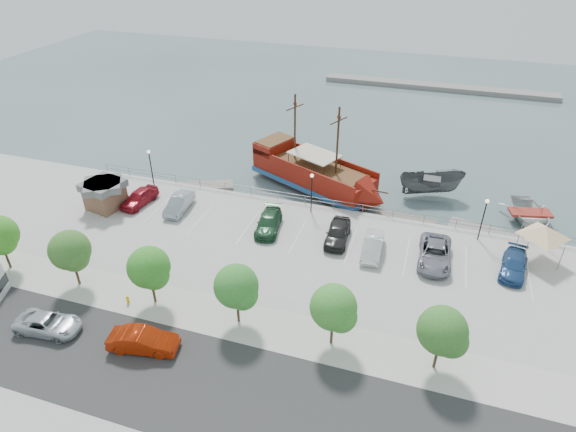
% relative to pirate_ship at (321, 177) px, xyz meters
% --- Properties ---
extents(ground, '(160.00, 160.00, 0.00)m').
position_rel_pirate_ship_xyz_m(ground, '(0.51, -12.58, -1.81)').
color(ground, '#48585B').
extents(street, '(100.00, 8.00, 0.04)m').
position_rel_pirate_ship_xyz_m(street, '(0.51, -28.58, -0.80)').
color(street, '#303030').
rests_on(street, land_slab).
extents(sidewalk, '(100.00, 4.00, 0.05)m').
position_rel_pirate_ship_xyz_m(sidewalk, '(0.51, -22.58, -0.79)').
color(sidewalk, beige).
rests_on(sidewalk, land_slab).
extents(seawall_railing, '(50.00, 0.06, 1.00)m').
position_rel_pirate_ship_xyz_m(seawall_railing, '(0.51, -4.78, -0.28)').
color(seawall_railing, slate).
rests_on(seawall_railing, land_slab).
extents(far_shore, '(40.00, 3.00, 0.80)m').
position_rel_pirate_ship_xyz_m(far_shore, '(10.51, 42.42, -1.41)').
color(far_shore, gray).
rests_on(far_shore, ground).
extents(pirate_ship, '(17.19, 11.19, 10.79)m').
position_rel_pirate_ship_xyz_m(pirate_ship, '(0.00, 0.00, 0.00)').
color(pirate_ship, maroon).
rests_on(pirate_ship, ground).
extents(patrol_boat, '(7.54, 4.62, 2.73)m').
position_rel_pirate_ship_xyz_m(patrol_boat, '(11.73, 2.59, -0.44)').
color(patrol_boat, '#494B4E').
rests_on(patrol_boat, ground).
extents(speedboat, '(6.36, 7.84, 1.43)m').
position_rel_pirate_ship_xyz_m(speedboat, '(21.61, 0.28, -1.09)').
color(speedboat, silver).
rests_on(speedboat, ground).
extents(dock_west, '(7.37, 4.88, 0.41)m').
position_rel_pirate_ship_xyz_m(dock_west, '(-13.15, -3.38, -1.60)').
color(dock_west, gray).
rests_on(dock_west, ground).
extents(dock_mid, '(6.26, 2.02, 0.35)m').
position_rel_pirate_ship_xyz_m(dock_mid, '(9.71, -3.38, -1.63)').
color(dock_mid, slate).
rests_on(dock_mid, ground).
extents(dock_east, '(7.52, 3.61, 0.41)m').
position_rel_pirate_ship_xyz_m(dock_east, '(17.56, -3.38, -1.60)').
color(dock_east, gray).
rests_on(dock_east, ground).
extents(shed, '(4.18, 4.18, 2.90)m').
position_rel_pirate_ship_xyz_m(shed, '(-19.65, -11.54, 0.74)').
color(shed, brown).
rests_on(shed, land_slab).
extents(canopy_tent, '(4.89, 4.89, 3.79)m').
position_rel_pirate_ship_xyz_m(canopy_tent, '(21.32, -7.52, 2.49)').
color(canopy_tent, slate).
rests_on(canopy_tent, land_slab).
extents(street_van, '(5.01, 2.72, 1.33)m').
position_rel_pirate_ship_xyz_m(street_van, '(-13.16, -27.59, -0.14)').
color(street_van, '#B1B9C0').
rests_on(street_van, street).
extents(street_sedan, '(5.04, 2.52, 1.59)m').
position_rel_pirate_ship_xyz_m(street_sedan, '(-5.67, -27.03, -0.01)').
color(street_sedan, '#992005').
rests_on(street_sedan, street).
extents(fire_hydrant, '(0.24, 0.24, 0.70)m').
position_rel_pirate_ship_xyz_m(fire_hydrant, '(-9.38, -23.38, -0.43)').
color(fire_hydrant, '#DBAE00').
rests_on(fire_hydrant, sidewalk).
extents(lamp_post_left, '(0.36, 0.36, 4.28)m').
position_rel_pirate_ship_xyz_m(lamp_post_left, '(-17.49, -6.08, 2.13)').
color(lamp_post_left, black).
rests_on(lamp_post_left, land_slab).
extents(lamp_post_mid, '(0.36, 0.36, 4.28)m').
position_rel_pirate_ship_xyz_m(lamp_post_mid, '(0.51, -6.08, 2.13)').
color(lamp_post_mid, black).
rests_on(lamp_post_mid, land_slab).
extents(lamp_post_right, '(0.36, 0.36, 4.28)m').
position_rel_pirate_ship_xyz_m(lamp_post_right, '(16.51, -6.08, 2.13)').
color(lamp_post_right, black).
rests_on(lamp_post_right, land_slab).
extents(tree_b, '(3.30, 3.20, 5.00)m').
position_rel_pirate_ship_xyz_m(tree_b, '(-14.34, -22.66, 2.49)').
color(tree_b, '#473321').
rests_on(tree_b, sidewalk).
extents(tree_c, '(3.30, 3.20, 5.00)m').
position_rel_pirate_ship_xyz_m(tree_c, '(-7.34, -22.66, 2.49)').
color(tree_c, '#473321').
rests_on(tree_c, sidewalk).
extents(tree_d, '(3.30, 3.20, 5.00)m').
position_rel_pirate_ship_xyz_m(tree_d, '(-0.34, -22.66, 2.49)').
color(tree_d, '#473321').
rests_on(tree_d, sidewalk).
extents(tree_e, '(3.30, 3.20, 5.00)m').
position_rel_pirate_ship_xyz_m(tree_e, '(6.66, -22.66, 2.49)').
color(tree_e, '#473321').
rests_on(tree_e, sidewalk).
extents(tree_f, '(3.30, 3.20, 5.00)m').
position_rel_pirate_ship_xyz_m(tree_f, '(13.66, -22.66, 2.49)').
color(tree_f, '#473321').
rests_on(tree_f, sidewalk).
extents(parked_car_a, '(2.45, 4.83, 1.58)m').
position_rel_pirate_ship_xyz_m(parked_car_a, '(-16.78, -9.97, -0.02)').
color(parked_car_a, maroon).
rests_on(parked_car_a, land_slab).
extents(parked_car_b, '(1.99, 4.77, 1.53)m').
position_rel_pirate_ship_xyz_m(parked_car_b, '(-12.28, -9.79, -0.04)').
color(parked_car_b, '#8F98A2').
rests_on(parked_car_b, land_slab).
extents(parked_car_d, '(2.78, 5.32, 1.47)m').
position_rel_pirate_ship_xyz_m(parked_car_d, '(-2.48, -10.36, -0.07)').
color(parked_car_d, '#1F482A').
rests_on(parked_car_d, land_slab).
extents(parked_car_e, '(2.21, 5.00, 1.67)m').
position_rel_pirate_ship_xyz_m(parked_car_e, '(4.16, -10.18, 0.03)').
color(parked_car_e, black).
rests_on(parked_car_e, land_slab).
extents(parked_car_f, '(1.83, 4.76, 1.55)m').
position_rel_pirate_ship_xyz_m(parked_car_f, '(7.52, -11.16, -0.03)').
color(parked_car_f, white).
rests_on(parked_car_f, land_slab).
extents(parked_car_g, '(2.82, 5.89, 1.62)m').
position_rel_pirate_ship_xyz_m(parked_car_g, '(12.81, -10.76, 0.00)').
color(parked_car_g, gray).
rests_on(parked_car_g, land_slab).
extents(parked_car_h, '(2.75, 5.09, 1.40)m').
position_rel_pirate_ship_xyz_m(parked_car_h, '(19.20, -10.20, -0.11)').
color(parked_car_h, navy).
rests_on(parked_car_h, land_slab).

